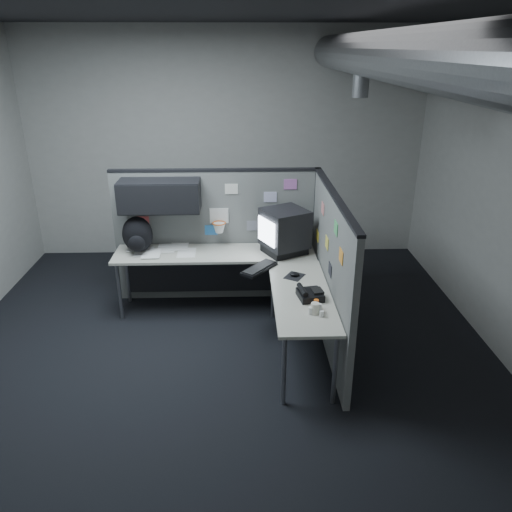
{
  "coord_description": "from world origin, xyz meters",
  "views": [
    {
      "loc": [
        0.21,
        -4.33,
        2.92
      ],
      "look_at": [
        0.36,
        0.35,
        0.94
      ],
      "focal_mm": 35.0,
      "sensor_mm": 36.0,
      "label": 1
    }
  ],
  "objects_px": {
    "monitor": "(284,231)",
    "desk": "(236,271)",
    "keyboard": "(259,268)",
    "backpack": "(137,235)",
    "phone": "(310,294)"
  },
  "relations": [
    {
      "from": "monitor",
      "to": "keyboard",
      "type": "bearing_deg",
      "value": -104.75
    },
    {
      "from": "keyboard",
      "to": "phone",
      "type": "xyz_separation_m",
      "value": [
        0.45,
        -0.65,
        0.02
      ]
    },
    {
      "from": "keyboard",
      "to": "backpack",
      "type": "height_order",
      "value": "backpack"
    },
    {
      "from": "desk",
      "to": "monitor",
      "type": "xyz_separation_m",
      "value": [
        0.55,
        0.25,
        0.38
      ]
    },
    {
      "from": "desk",
      "to": "phone",
      "type": "height_order",
      "value": "phone"
    },
    {
      "from": "backpack",
      "to": "keyboard",
      "type": "bearing_deg",
      "value": -6.83
    },
    {
      "from": "monitor",
      "to": "backpack",
      "type": "relative_size",
      "value": 1.42
    },
    {
      "from": "desk",
      "to": "phone",
      "type": "xyz_separation_m",
      "value": [
        0.7,
        -0.88,
        0.16
      ]
    },
    {
      "from": "desk",
      "to": "keyboard",
      "type": "bearing_deg",
      "value": -41.9
    },
    {
      "from": "keyboard",
      "to": "monitor",
      "type": "bearing_deg",
      "value": 50.45
    },
    {
      "from": "phone",
      "to": "desk",
      "type": "bearing_deg",
      "value": 128.44
    },
    {
      "from": "monitor",
      "to": "keyboard",
      "type": "height_order",
      "value": "monitor"
    },
    {
      "from": "desk",
      "to": "monitor",
      "type": "bearing_deg",
      "value": 24.45
    },
    {
      "from": "backpack",
      "to": "monitor",
      "type": "bearing_deg",
      "value": 12.4
    },
    {
      "from": "monitor",
      "to": "desk",
      "type": "bearing_deg",
      "value": -137.66
    }
  ]
}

